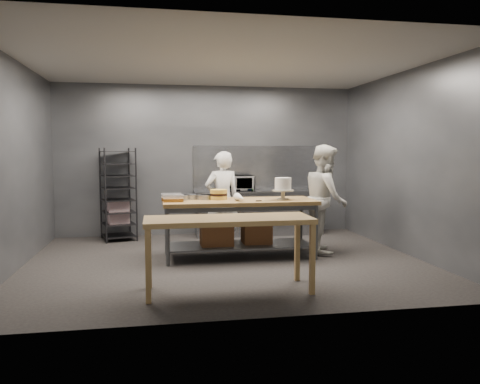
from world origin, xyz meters
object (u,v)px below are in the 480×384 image
object	(u,v)px
speed_rack	(118,195)
microwave	(240,183)
chef_behind	(222,200)
layer_cake	(219,195)
near_counter	(229,225)
chef_right	(326,199)
frosted_cake_stand	(283,186)
work_table	(237,222)

from	to	relation	value
speed_rack	microwave	bearing A→B (deg)	1.93
chef_behind	layer_cake	distance (m)	0.69
speed_rack	layer_cake	distance (m)	2.44
chef_behind	microwave	bearing A→B (deg)	-124.60
near_counter	microwave	bearing A→B (deg)	77.80
layer_cake	speed_rack	bearing A→B (deg)	134.23
chef_right	frosted_cake_stand	bearing A→B (deg)	121.96
speed_rack	chef_behind	size ratio (longest dim) A/B	1.04
work_table	microwave	world-z (taller)	microwave
speed_rack	chef_right	world-z (taller)	chef_right
near_counter	speed_rack	xyz separation A→B (m)	(-1.57, 3.62, 0.04)
chef_behind	chef_right	world-z (taller)	chef_right
speed_rack	microwave	world-z (taller)	speed_rack
layer_cake	frosted_cake_stand	bearing A→B (deg)	-12.83
chef_behind	chef_right	bearing A→B (deg)	149.15
speed_rack	frosted_cake_stand	world-z (taller)	speed_rack
work_table	microwave	bearing A→B (deg)	78.51
chef_behind	chef_right	xyz separation A→B (m)	(1.66, -0.62, 0.05)
speed_rack	frosted_cake_stand	bearing A→B (deg)	-36.18
chef_right	frosted_cake_stand	distance (m)	0.89
work_table	near_counter	bearing A→B (deg)	-102.96
chef_right	frosted_cake_stand	world-z (taller)	chef_right
near_counter	speed_rack	bearing A→B (deg)	113.41
near_counter	chef_behind	xyz separation A→B (m)	(0.27, 2.54, 0.03)
chef_right	layer_cake	size ratio (longest dim) A/B	6.56
chef_behind	layer_cake	world-z (taller)	chef_behind
near_counter	microwave	xyz separation A→B (m)	(0.80, 3.70, 0.24)
frosted_cake_stand	work_table	bearing A→B (deg)	170.93
near_counter	chef_behind	distance (m)	2.55
work_table	speed_rack	world-z (taller)	speed_rack
near_counter	microwave	distance (m)	3.80
work_table	chef_right	size ratio (longest dim) A/B	1.34
chef_right	layer_cake	distance (m)	1.81
work_table	chef_behind	distance (m)	0.82
microwave	layer_cake	world-z (taller)	microwave
near_counter	frosted_cake_stand	distance (m)	2.03
work_table	near_counter	xyz separation A→B (m)	(-0.41, -1.77, 0.24)
work_table	frosted_cake_stand	xyz separation A→B (m)	(0.72, -0.11, 0.57)
chef_right	speed_rack	bearing A→B (deg)	77.99
frosted_cake_stand	layer_cake	xyz separation A→B (m)	(-1.00, 0.23, -0.14)
near_counter	frosted_cake_stand	world-z (taller)	frosted_cake_stand
near_counter	layer_cake	xyz separation A→B (m)	(0.13, 1.88, 0.19)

